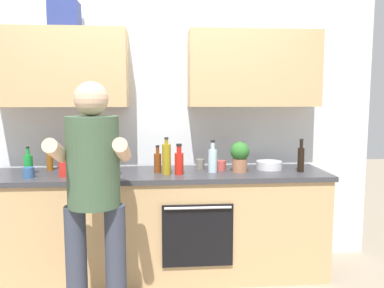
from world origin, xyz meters
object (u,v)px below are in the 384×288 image
object	(u,v)px
bottle_oil	(166,159)
bottle_hotsauce	(179,162)
grocery_bag_crisps	(72,165)
bottle_wine	(115,164)
cup_ceramic	(221,166)
bottle_water	(213,160)
bottle_vinegar	(158,162)
bottle_syrup	(50,158)
mixing_bowl	(269,165)
cup_stoneware	(200,164)
knife_block	(105,157)
potted_herb	(240,155)
person_standing	(94,185)
bottle_soy	(301,158)
cup_tea	(29,173)
bottle_soda	(28,164)

from	to	relation	value
bottle_oil	bottle_hotsauce	bearing A→B (deg)	-1.09
grocery_bag_crisps	bottle_wine	bearing A→B (deg)	-9.06
bottle_wine	cup_ceramic	bearing A→B (deg)	11.45
bottle_water	bottle_vinegar	distance (m)	0.46
bottle_syrup	mixing_bowl	bearing A→B (deg)	-2.96
bottle_oil	bottle_hotsauce	world-z (taller)	bottle_oil
bottle_oil	grocery_bag_crisps	xyz separation A→B (m)	(-0.76, 0.02, -0.04)
cup_stoneware	knife_block	xyz separation A→B (m)	(-0.83, -0.02, 0.07)
cup_ceramic	knife_block	bearing A→B (deg)	176.18
bottle_syrup	grocery_bag_crisps	distance (m)	0.35
bottle_vinegar	cup_stoneware	distance (m)	0.40
bottle_hotsauce	potted_herb	xyz separation A→B (m)	(0.52, 0.06, 0.04)
bottle_wine	mixing_bowl	world-z (taller)	bottle_wine
person_standing	bottle_oil	distance (m)	0.79
bottle_syrup	mixing_bowl	size ratio (longest dim) A/B	1.23
bottle_syrup	grocery_bag_crisps	world-z (taller)	bottle_syrup
bottle_water	bottle_oil	world-z (taller)	bottle_oil
bottle_oil	cup_ceramic	xyz separation A→B (m)	(0.47, 0.14, -0.09)
cup_ceramic	bottle_hotsauce	bearing A→B (deg)	-158.60
cup_stoneware	cup_ceramic	bearing A→B (deg)	-26.68
potted_herb	bottle_wine	bearing A→B (deg)	-174.67
bottle_wine	grocery_bag_crisps	distance (m)	0.35
person_standing	bottle_soy	size ratio (longest dim) A/B	5.78
bottle_syrup	potted_herb	bearing A→B (deg)	-7.30
person_standing	bottle_wine	world-z (taller)	person_standing
bottle_vinegar	cup_stoneware	world-z (taller)	bottle_vinegar
grocery_bag_crisps	bottle_water	bearing A→B (deg)	2.45
bottle_soy	cup_stoneware	xyz separation A→B (m)	(-0.84, 0.20, -0.07)
bottle_syrup	cup_stoneware	xyz separation A→B (m)	(1.30, -0.04, -0.07)
knife_block	cup_tea	bearing A→B (deg)	-155.98
bottle_soy	bottle_syrup	bearing A→B (deg)	173.51
bottle_oil	mixing_bowl	bearing A→B (deg)	10.55
bottle_soda	grocery_bag_crisps	bearing A→B (deg)	-11.98
bottle_water	grocery_bag_crisps	xyz separation A→B (m)	(-1.15, -0.05, -0.02)
bottle_soy	potted_herb	bearing A→B (deg)	176.06
bottle_soda	grocery_bag_crisps	xyz separation A→B (m)	(0.37, -0.08, 0.00)
potted_herb	bottle_soy	bearing A→B (deg)	-3.94
bottle_soda	mixing_bowl	bearing A→B (deg)	2.05
bottle_soy	person_standing	bearing A→B (deg)	-158.29
cup_ceramic	grocery_bag_crisps	distance (m)	1.24
person_standing	cup_ceramic	bearing A→B (deg)	38.67
bottle_soda	bottle_hotsauce	xyz separation A→B (m)	(1.23, -0.10, 0.02)
cup_tea	cup_ceramic	xyz separation A→B (m)	(1.55, 0.18, 0.00)
cup_stoneware	bottle_wine	bearing A→B (deg)	-159.76
bottle_water	bottle_wine	bearing A→B (deg)	-172.61
bottle_soda	mixing_bowl	xyz separation A→B (m)	(2.03, 0.07, -0.05)
knife_block	grocery_bag_crisps	distance (m)	0.31
bottle_soda	person_standing	bearing A→B (deg)	-48.14
cup_stoneware	knife_block	world-z (taller)	knife_block
bottle_soda	bottle_vinegar	bearing A→B (deg)	-0.37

